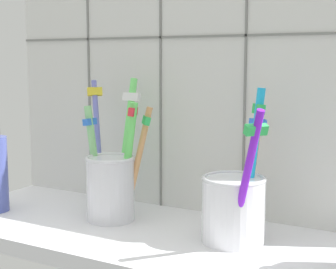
{
  "coord_description": "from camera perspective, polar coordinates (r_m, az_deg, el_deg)",
  "views": [
    {
      "loc": [
        31.2,
        -54.32,
        23.37
      ],
      "look_at": [
        0.0,
        1.6,
        14.21
      ],
      "focal_mm": 56.1,
      "sensor_mm": 36.0,
      "label": 1
    }
  ],
  "objects": [
    {
      "name": "toothbrush_cup_left",
      "position": [
        0.71,
        -6.13,
        -4.96
      ],
      "size": [
        12.11,
        10.55,
        18.82
      ],
      "color": "silver",
      "rests_on": "counter_slab"
    },
    {
      "name": "tile_wall_back",
      "position": [
        0.73,
        3.99,
        7.44
      ],
      "size": [
        64.0,
        2.2,
        45.0
      ],
      "color": "silver",
      "rests_on": "ground"
    },
    {
      "name": "counter_slab",
      "position": [
        0.67,
        -0.69,
        -11.51
      ],
      "size": [
        64.0,
        22.0,
        2.0
      ],
      "primitive_type": "cube",
      "color": "silver",
      "rests_on": "ground"
    },
    {
      "name": "toothbrush_cup_right",
      "position": [
        0.63,
        7.31,
        -7.5
      ],
      "size": [
        9.29,
        12.55,
        18.19
      ],
      "color": "white",
      "rests_on": "counter_slab"
    }
  ]
}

